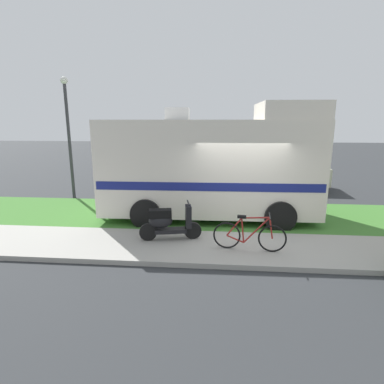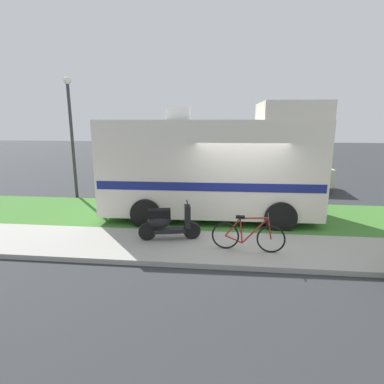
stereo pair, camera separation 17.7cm
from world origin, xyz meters
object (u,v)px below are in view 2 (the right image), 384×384
(street_lamp_post, at_px, (71,128))
(scooter, at_px, (167,222))
(motorhome_rv, at_px, (213,165))
(bicycle, at_px, (248,236))
(pickup_truck_near, at_px, (257,167))

(street_lamp_post, bearing_deg, scooter, -44.07)
(motorhome_rv, xyz_separation_m, bicycle, (0.94, -2.78, -1.24))
(motorhome_rv, relative_size, scooter, 4.21)
(pickup_truck_near, distance_m, street_lamp_post, 8.22)
(bicycle, bearing_deg, pickup_truck_near, 83.21)
(motorhome_rv, xyz_separation_m, street_lamp_post, (-5.70, 2.21, 1.10))
(scooter, xyz_separation_m, pickup_truck_near, (2.90, 7.19, 0.42))
(bicycle, bearing_deg, scooter, 166.06)
(pickup_truck_near, height_order, street_lamp_post, street_lamp_post)
(pickup_truck_near, xyz_separation_m, street_lamp_post, (-7.55, -2.69, 1.83))
(pickup_truck_near, bearing_deg, scooter, -111.96)
(motorhome_rv, distance_m, pickup_truck_near, 5.29)
(scooter, bearing_deg, bicycle, -13.94)
(scooter, distance_m, street_lamp_post, 6.85)
(scooter, bearing_deg, pickup_truck_near, 68.04)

